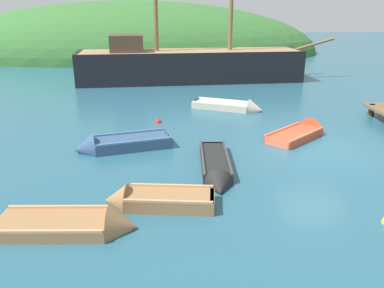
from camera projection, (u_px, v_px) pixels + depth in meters
name	position (u px, v px, depth m)	size (l,w,h in m)	color
ground_plane	(317.00, 151.00, 14.68)	(120.00, 120.00, 0.00)	#285B70
shore_hill	(131.00, 54.00, 42.37)	(40.83, 19.03, 11.03)	#387033
sailing_ship	(188.00, 69.00, 27.43)	(18.27, 3.92, 12.09)	black
rowboat_near_dock	(302.00, 134.00, 16.37)	(3.23, 2.97, 1.11)	#C64C2D
rowboat_outer_right	(232.00, 108.00, 20.35)	(3.80, 2.57, 1.05)	beige
rowboat_outer_left	(154.00, 201.00, 10.72)	(3.14, 1.40, 0.97)	#9E7047
rowboat_portside	(80.00, 227.00, 9.58)	(3.49, 1.44, 1.17)	#9E7047
rowboat_far	(117.00, 146.00, 14.85)	(3.80, 2.03, 1.17)	#335175
rowboat_center	(216.00, 170.00, 12.86)	(1.15, 3.93, 0.89)	black
buoy_red	(158.00, 122.00, 18.19)	(0.33, 0.33, 0.33)	red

